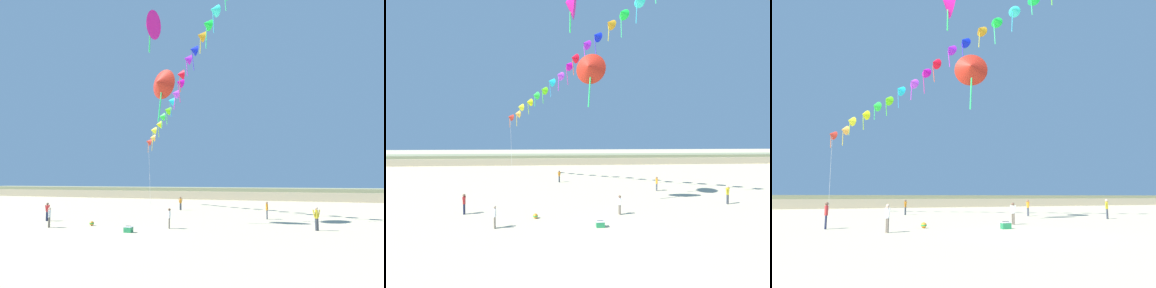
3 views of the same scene
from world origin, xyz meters
TOP-DOWN VIEW (x-y plane):
  - ground_plane at (0.00, 0.00)m, footprint 240.00×240.00m
  - dune_ridge at (0.00, 46.46)m, footprint 120.00×8.44m
  - person_near_left at (-2.49, 20.65)m, footprint 0.41×0.49m
  - person_near_right at (-6.85, 3.17)m, footprint 0.25×0.53m
  - person_mid_center at (12.71, 7.93)m, footprint 0.56×0.36m
  - person_far_left at (2.17, 5.55)m, footprint 0.26×0.52m
  - person_far_right at (-10.03, 6.58)m, footprint 0.22×0.56m
  - person_far_center at (8.52, 14.11)m, footprint 0.22×0.57m
  - kite_banner_string at (-0.49, 16.00)m, footprint 20.91×24.77m
  - large_kite_low_lead at (-1.52, 9.42)m, footprint 1.43×2.78m
  - large_kite_mid_trail at (0.12, 8.28)m, footprint 2.90×1.96m
  - beach_cooler at (0.19, 2.86)m, footprint 0.58×0.41m
  - beach_ball at (-4.34, 5.10)m, footprint 0.36×0.36m

SIDE VIEW (x-z plane):
  - ground_plane at x=0.00m, z-range 0.00..0.00m
  - beach_ball at x=-4.34m, z-range 0.00..0.36m
  - beach_cooler at x=0.19m, z-range -0.02..0.45m
  - person_far_left at x=2.17m, z-range 0.12..1.64m
  - person_near_right at x=-6.85m, z-range 0.12..1.65m
  - person_near_left at x=-2.49m, z-range 0.12..1.72m
  - person_far_right at x=-10.03m, z-range 0.13..1.74m
  - person_far_center at x=8.52m, z-range 0.13..1.75m
  - person_mid_center at x=12.71m, z-range 0.13..1.84m
  - dune_ridge at x=0.00m, z-range -0.01..2.13m
  - large_kite_mid_trail at x=0.12m, z-range 9.75..14.59m
  - kite_banner_string at x=-0.49m, z-range 4.17..26.77m
  - large_kite_low_lead at x=-1.52m, z-range 16.24..20.29m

